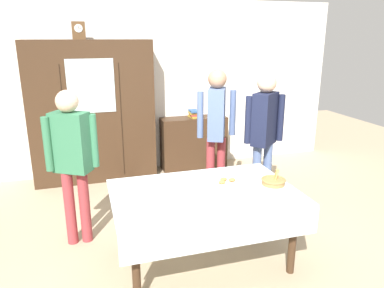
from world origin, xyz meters
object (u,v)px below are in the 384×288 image
at_px(book_stack, 194,114).
at_px(wall_cabinet, 93,112).
at_px(tea_cup_center, 248,197).
at_px(pastry_plate, 227,182).
at_px(bread_basket, 273,181).
at_px(spoon_mid_left, 160,184).
at_px(dining_table, 205,202).
at_px(mantel_clock, 79,30).
at_px(person_near_right_end, 72,154).
at_px(spoon_back_edge, 135,209).
at_px(person_behind_table_right, 217,123).
at_px(spoon_near_right, 191,180).
at_px(person_by_cabinet, 264,128).
at_px(tea_cup_near_left, 131,190).
at_px(tea_cup_front_edge, 206,176).
at_px(tea_cup_back_edge, 183,187).
at_px(bookshelf_low, 194,143).

bearing_deg(book_stack, wall_cabinet, -178.18).
xyz_separation_m(tea_cup_center, pastry_plate, (-0.04, 0.40, -0.02)).
relative_size(wall_cabinet, bread_basket, 8.74).
distance_m(book_stack, pastry_plate, 2.54).
bearing_deg(spoon_mid_left, bread_basket, -16.32).
height_order(tea_cup_center, spoon_mid_left, tea_cup_center).
bearing_deg(wall_cabinet, dining_table, -70.84).
xyz_separation_m(dining_table, tea_cup_center, (0.32, -0.25, 0.12)).
height_order(mantel_clock, person_near_right_end, mantel_clock).
relative_size(spoon_back_edge, person_behind_table_right, 0.07).
height_order(spoon_near_right, person_by_cabinet, person_by_cabinet).
relative_size(tea_cup_near_left, person_behind_table_right, 0.07).
bearing_deg(dining_table, spoon_mid_left, 140.09).
distance_m(tea_cup_front_edge, bread_basket, 0.67).
distance_m(mantel_clock, tea_cup_front_edge, 2.91).
xyz_separation_m(book_stack, tea_cup_center, (-0.38, -2.90, -0.15)).
bearing_deg(person_near_right_end, spoon_back_edge, -61.01).
bearing_deg(person_behind_table_right, spoon_mid_left, -133.82).
bearing_deg(tea_cup_back_edge, tea_cup_center, -38.39).
bearing_deg(person_by_cabinet, spoon_mid_left, -156.46).
relative_size(person_behind_table_right, person_near_right_end, 1.06).
bearing_deg(bookshelf_low, spoon_mid_left, -114.51).
xyz_separation_m(dining_table, person_by_cabinet, (1.08, 0.94, 0.41)).
distance_m(dining_table, tea_cup_near_left, 0.70).
bearing_deg(spoon_near_right, bookshelf_low, 72.32).
relative_size(tea_cup_near_left, tea_cup_back_edge, 1.00).
height_order(tea_cup_back_edge, person_near_right_end, person_near_right_end).
xyz_separation_m(mantel_clock, spoon_near_right, (0.96, -2.25, -1.47)).
bearing_deg(bread_basket, spoon_mid_left, 163.68).
relative_size(book_stack, tea_cup_front_edge, 1.72).
xyz_separation_m(tea_cup_near_left, person_near_right_end, (-0.51, 0.55, 0.23)).
relative_size(mantel_clock, person_behind_table_right, 0.14).
distance_m(book_stack, tea_cup_back_edge, 2.66).
xyz_separation_m(spoon_near_right, person_near_right_end, (-1.13, 0.41, 0.26)).
height_order(bookshelf_low, person_by_cabinet, person_by_cabinet).
bearing_deg(bread_basket, person_by_cabinet, 68.38).
distance_m(bread_basket, spoon_back_edge, 1.38).
xyz_separation_m(wall_cabinet, person_near_right_end, (-0.27, -1.84, -0.05)).
relative_size(dining_table, pastry_plate, 6.15).
xyz_separation_m(book_stack, spoon_mid_left, (-1.06, -2.33, -0.18)).
bearing_deg(bookshelf_low, person_behind_table_right, -94.29).
bearing_deg(tea_cup_near_left, pastry_plate, -3.21).
relative_size(tea_cup_front_edge, spoon_near_right, 1.09).
bearing_deg(mantel_clock, person_near_right_end, -95.26).
bearing_deg(dining_table, person_behind_table_right, 65.72).
xyz_separation_m(spoon_mid_left, person_behind_table_right, (0.96, 1.00, 0.33)).
bearing_deg(tea_cup_near_left, tea_cup_front_edge, 9.07).
bearing_deg(tea_cup_center, person_behind_table_right, 80.01).
xyz_separation_m(bread_basket, spoon_mid_left, (-1.07, 0.31, -0.03)).
distance_m(dining_table, tea_cup_front_edge, 0.36).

